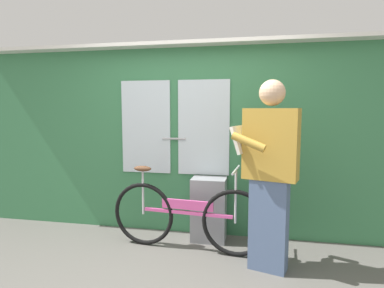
% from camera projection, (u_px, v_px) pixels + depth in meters
% --- Properties ---
extents(train_door_wall, '(5.37, 0.28, 2.23)m').
position_uv_depth(train_door_wall, '(191.00, 136.00, 3.77)').
color(train_door_wall, '#387A4C').
rests_on(train_door_wall, ground_plane).
extents(bicycle_near_door, '(1.70, 0.44, 0.90)m').
position_uv_depth(bicycle_near_door, '(187.00, 216.00, 3.34)').
color(bicycle_near_door, black).
rests_on(bicycle_near_door, ground_plane).
extents(passenger_reading_newspaper, '(0.63, 0.57, 1.74)m').
position_uv_depth(passenger_reading_newspaper, '(269.00, 172.00, 2.88)').
color(passenger_reading_newspaper, slate).
rests_on(passenger_reading_newspaper, ground_plane).
extents(trash_bin_by_wall, '(0.38, 0.28, 0.72)m').
position_uv_depth(trash_bin_by_wall, '(209.00, 209.00, 3.60)').
color(trash_bin_by_wall, gray).
rests_on(trash_bin_by_wall, ground_plane).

